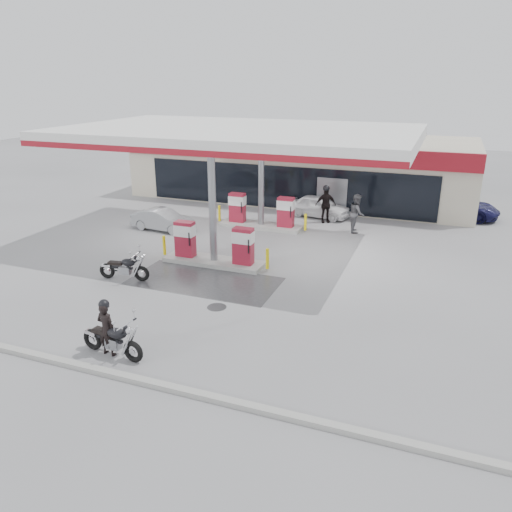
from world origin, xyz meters
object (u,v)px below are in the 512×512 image
(hatchback_silver, at_px, (163,220))
(pump_island_near, at_px, (214,248))
(sedan_white, at_px, (319,206))
(parked_car_left, at_px, (228,189))
(parked_motorcycle, at_px, (125,268))
(parked_car_right, at_px, (457,206))
(main_motorcycle, at_px, (113,340))
(biker_main, at_px, (107,329))
(attendant, at_px, (357,213))
(pump_island_far, at_px, (261,215))
(biker_walking, at_px, (326,205))

(hatchback_silver, bearing_deg, pump_island_near, -122.56)
(sedan_white, relative_size, parked_car_left, 0.89)
(parked_motorcycle, bearing_deg, parked_car_right, 40.87)
(main_motorcycle, distance_m, hatchback_silver, 12.81)
(parked_motorcycle, bearing_deg, pump_island_near, 40.24)
(biker_main, bearing_deg, parked_motorcycle, -57.04)
(parked_car_right, bearing_deg, attendant, 143.60)
(pump_island_near, bearing_deg, pump_island_far, 90.00)
(parked_motorcycle, bearing_deg, pump_island_far, 64.93)
(pump_island_near, distance_m, parked_car_left, 12.54)
(biker_walking, bearing_deg, parked_car_left, 125.95)
(attendant, bearing_deg, pump_island_near, 131.37)
(sedan_white, height_order, parked_car_left, sedan_white)
(main_motorcycle, xyz_separation_m, biker_walking, (2.48, 16.27, 0.49))
(attendant, bearing_deg, biker_main, 149.77)
(attendant, xyz_separation_m, parked_car_left, (-9.50, 4.70, -0.41))
(hatchback_silver, bearing_deg, pump_island_far, -58.36)
(pump_island_far, relative_size, main_motorcycle, 2.30)
(pump_island_far, distance_m, parked_car_left, 7.26)
(parked_car_left, relative_size, parked_car_right, 0.89)
(main_motorcycle, relative_size, hatchback_silver, 0.65)
(parked_motorcycle, xyz_separation_m, biker_walking, (5.60, 11.19, 0.51))
(main_motorcycle, height_order, parked_car_left, parked_car_left)
(hatchback_silver, bearing_deg, biker_walking, -54.64)
(biker_walking, bearing_deg, biker_main, -128.51)
(biker_main, xyz_separation_m, biker_walking, (2.68, 16.25, 0.16))
(hatchback_silver, relative_size, biker_walking, 1.72)
(attendant, bearing_deg, hatchback_silver, 96.17)
(main_motorcycle, relative_size, sedan_white, 0.61)
(biker_main, bearing_deg, hatchback_silver, -63.42)
(pump_island_near, distance_m, main_motorcycle, 8.09)
(biker_main, bearing_deg, pump_island_far, -85.53)
(pump_island_near, height_order, biker_walking, biker_walking)
(attendant, height_order, parked_car_left, attendant)
(main_motorcycle, distance_m, biker_walking, 16.46)
(hatchback_silver, relative_size, parked_car_right, 0.75)
(main_motorcycle, xyz_separation_m, attendant, (4.44, 15.07, 0.51))
(biker_main, height_order, biker_walking, biker_walking)
(pump_island_near, height_order, attendant, attendant)
(biker_main, bearing_deg, biker_walking, -96.36)
(pump_island_far, xyz_separation_m, parked_car_left, (-4.50, 5.70, -0.11))
(hatchback_silver, bearing_deg, parked_car_left, 3.11)
(pump_island_far, distance_m, biker_walking, 3.76)
(pump_island_near, distance_m, hatchback_silver, 5.94)
(parked_car_left, xyz_separation_m, parked_car_right, (14.50, 0.30, 0.04))
(parked_motorcycle, relative_size, hatchback_silver, 0.62)
(parked_car_left, relative_size, biker_walking, 2.06)
(pump_island_far, bearing_deg, attendant, 11.31)
(pump_island_far, bearing_deg, biker_main, -88.54)
(biker_main, xyz_separation_m, sedan_white, (2.05, 17.25, -0.21))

